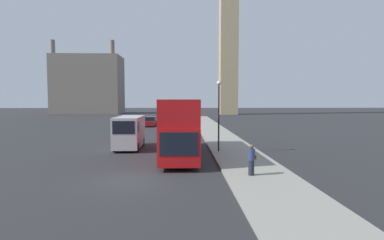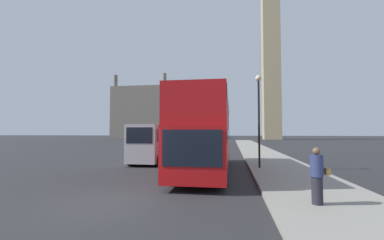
{
  "view_description": "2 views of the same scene",
  "coord_description": "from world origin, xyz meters",
  "px_view_note": "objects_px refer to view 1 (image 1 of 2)",
  "views": [
    {
      "loc": [
        2.74,
        -15.4,
        4.17
      ],
      "look_at": [
        3.5,
        8.93,
        2.57
      ],
      "focal_mm": 28.0,
      "sensor_mm": 36.0,
      "label": 1
    },
    {
      "loc": [
        3.93,
        -7.73,
        2.27
      ],
      "look_at": [
        0.38,
        15.56,
        3.37
      ],
      "focal_mm": 24.0,
      "sensor_mm": 36.0,
      "label": 2
    }
  ],
  "objects_px": {
    "red_double_decker_bus": "(180,124)",
    "street_lamp": "(219,105)",
    "parked_sedan": "(150,122)",
    "white_van": "(129,132)",
    "pedestrian": "(252,160)"
  },
  "relations": [
    {
      "from": "red_double_decker_bus",
      "to": "parked_sedan",
      "type": "relative_size",
      "value": 2.39
    },
    {
      "from": "white_van",
      "to": "street_lamp",
      "type": "distance_m",
      "value": 8.16
    },
    {
      "from": "parked_sedan",
      "to": "white_van",
      "type": "bearing_deg",
      "value": -88.23
    },
    {
      "from": "white_van",
      "to": "street_lamp",
      "type": "bearing_deg",
      "value": -17.72
    },
    {
      "from": "parked_sedan",
      "to": "red_double_decker_bus",
      "type": "bearing_deg",
      "value": -78.91
    },
    {
      "from": "red_double_decker_bus",
      "to": "pedestrian",
      "type": "relative_size",
      "value": 6.74
    },
    {
      "from": "white_van",
      "to": "street_lamp",
      "type": "relative_size",
      "value": 0.92
    },
    {
      "from": "pedestrian",
      "to": "street_lamp",
      "type": "distance_m",
      "value": 8.21
    },
    {
      "from": "white_van",
      "to": "pedestrian",
      "type": "bearing_deg",
      "value": -50.46
    },
    {
      "from": "street_lamp",
      "to": "parked_sedan",
      "type": "relative_size",
      "value": 1.18
    },
    {
      "from": "pedestrian",
      "to": "parked_sedan",
      "type": "xyz_separation_m",
      "value": [
        -8.99,
        32.63,
        -0.29
      ]
    },
    {
      "from": "red_double_decker_bus",
      "to": "white_van",
      "type": "xyz_separation_m",
      "value": [
        -4.38,
        3.32,
        -0.88
      ]
    },
    {
      "from": "red_double_decker_bus",
      "to": "white_van",
      "type": "relative_size",
      "value": 2.18
    },
    {
      "from": "red_double_decker_bus",
      "to": "street_lamp",
      "type": "height_order",
      "value": "street_lamp"
    },
    {
      "from": "white_van",
      "to": "street_lamp",
      "type": "xyz_separation_m",
      "value": [
        7.45,
        -2.38,
        2.33
      ]
    }
  ]
}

